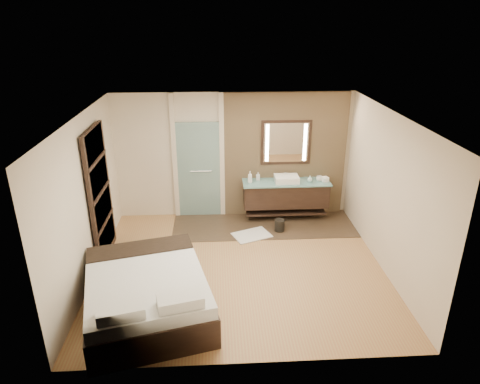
{
  "coord_description": "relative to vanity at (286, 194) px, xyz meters",
  "views": [
    {
      "loc": [
        -0.37,
        -6.46,
        4.13
      ],
      "look_at": [
        0.04,
        0.6,
        1.2
      ],
      "focal_mm": 32.0,
      "sensor_mm": 36.0,
      "label": 1
    }
  ],
  "objects": [
    {
      "name": "waste_bin",
      "position": [
        -0.2,
        -0.59,
        -0.45
      ],
      "size": [
        0.22,
        0.22,
        0.26
      ],
      "primitive_type": "cylinder",
      "rotation": [
        0.0,
        0.0,
        0.06
      ],
      "color": "black",
      "rests_on": "floor"
    },
    {
      "name": "floor",
      "position": [
        -1.1,
        -1.92,
        -0.58
      ],
      "size": [
        5.0,
        5.0,
        0.0
      ],
      "primitive_type": "plane",
      "color": "#AA6D47",
      "rests_on": "ground"
    },
    {
      "name": "tissue_box",
      "position": [
        0.82,
        -0.04,
        0.33
      ],
      "size": [
        0.16,
        0.16,
        0.1
      ],
      "primitive_type": "cube",
      "rotation": [
        0.0,
        0.0,
        0.38
      ],
      "color": "white",
      "rests_on": "vanity"
    },
    {
      "name": "bath_mat",
      "position": [
        -0.79,
        -0.77,
        -0.56
      ],
      "size": [
        0.86,
        0.73,
        0.02
      ],
      "primitive_type": "cube",
      "rotation": [
        0.0,
        0.0,
        0.39
      ],
      "color": "silver",
      "rests_on": "floor"
    },
    {
      "name": "soap_bottle_c",
      "position": [
        0.49,
        -0.05,
        0.35
      ],
      "size": [
        0.13,
        0.13,
        0.14
      ],
      "primitive_type": "imported",
      "rotation": [
        0.0,
        0.0,
        -0.28
      ],
      "color": "silver",
      "rests_on": "vanity"
    },
    {
      "name": "shoji_partition",
      "position": [
        -3.53,
        -1.32,
        0.63
      ],
      "size": [
        0.06,
        1.2,
        2.4
      ],
      "color": "black",
      "rests_on": "floor"
    },
    {
      "name": "stone_wall",
      "position": [
        0.0,
        0.29,
        0.77
      ],
      "size": [
        2.6,
        0.08,
        2.7
      ],
      "primitive_type": "cube",
      "color": "tan",
      "rests_on": "floor"
    },
    {
      "name": "frosted_door",
      "position": [
        -1.85,
        0.28,
        0.56
      ],
      "size": [
        1.1,
        0.12,
        2.7
      ],
      "color": "silver",
      "rests_on": "floor"
    },
    {
      "name": "vanity",
      "position": [
        0.0,
        0.0,
        0.0
      ],
      "size": [
        1.85,
        0.55,
        0.88
      ],
      "color": "black",
      "rests_on": "stone_wall"
    },
    {
      "name": "bed",
      "position": [
        -2.54,
        -3.08,
        -0.24
      ],
      "size": [
        2.16,
        2.47,
        0.82
      ],
      "rotation": [
        0.0,
        0.0,
        0.24
      ],
      "color": "black",
      "rests_on": "floor"
    },
    {
      "name": "tile_strip",
      "position": [
        -0.5,
        -0.32,
        -0.57
      ],
      "size": [
        3.8,
        1.3,
        0.01
      ],
      "primitive_type": "cube",
      "color": "#3B2C20",
      "rests_on": "floor"
    },
    {
      "name": "soap_bottle_b",
      "position": [
        -0.59,
        0.13,
        0.37
      ],
      "size": [
        0.08,
        0.09,
        0.17
      ],
      "primitive_type": "imported",
      "rotation": [
        0.0,
        0.0,
        -0.09
      ],
      "color": "#B2B2B2",
      "rests_on": "vanity"
    },
    {
      "name": "mirror_unit",
      "position": [
        0.0,
        0.24,
        1.07
      ],
      "size": [
        1.06,
        0.04,
        0.96
      ],
      "color": "black",
      "rests_on": "stone_wall"
    },
    {
      "name": "cup",
      "position": [
        0.71,
        0.0,
        0.34
      ],
      "size": [
        0.16,
        0.16,
        0.1
      ],
      "primitive_type": "imported",
      "rotation": [
        0.0,
        0.0,
        -0.3
      ],
      "color": "white",
      "rests_on": "vanity"
    },
    {
      "name": "soap_bottle_a",
      "position": [
        -0.77,
        -0.02,
        0.41
      ],
      "size": [
        0.12,
        0.12,
        0.25
      ],
      "primitive_type": "imported",
      "rotation": [
        0.0,
        0.0,
        -0.27
      ],
      "color": "white",
      "rests_on": "vanity"
    }
  ]
}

